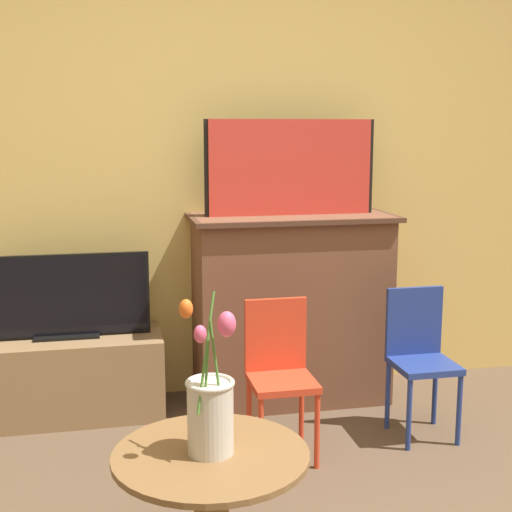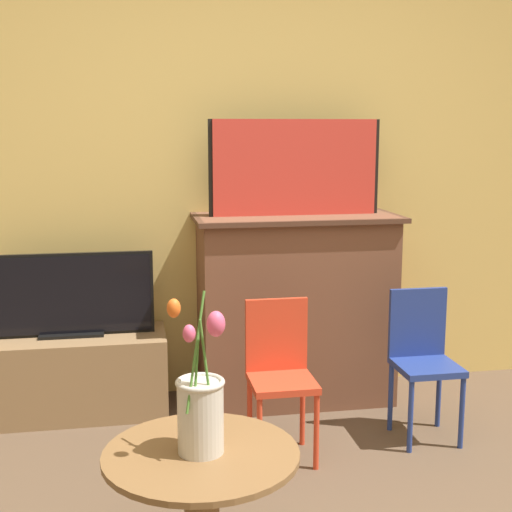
{
  "view_description": "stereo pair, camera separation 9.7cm",
  "coord_description": "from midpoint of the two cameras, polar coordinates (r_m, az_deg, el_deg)",
  "views": [
    {
      "loc": [
        -0.67,
        -1.68,
        1.45
      ],
      "look_at": [
        -0.04,
        1.22,
        0.91
      ],
      "focal_mm": 50.0,
      "sensor_mm": 36.0,
      "label": 1
    },
    {
      "loc": [
        -0.57,
        -1.7,
        1.45
      ],
      "look_at": [
        -0.04,
        1.22,
        0.91
      ],
      "focal_mm": 50.0,
      "sensor_mm": 36.0,
      "label": 2
    }
  ],
  "objects": [
    {
      "name": "tv_stand",
      "position": [
        3.79,
        -15.45,
        -9.3
      ],
      "size": [
        0.94,
        0.4,
        0.41
      ],
      "color": "olive",
      "rests_on": "ground"
    },
    {
      "name": "fireplace_mantel",
      "position": [
        3.8,
        2.06,
        -4.01
      ],
      "size": [
        1.07,
        0.48,
        1.0
      ],
      "color": "brown",
      "rests_on": "ground"
    },
    {
      "name": "chair_blue",
      "position": [
        3.48,
        12.17,
        -7.51
      ],
      "size": [
        0.28,
        0.28,
        0.7
      ],
      "color": "navy",
      "rests_on": "ground"
    },
    {
      "name": "chair_red",
      "position": [
        3.19,
        1.0,
        -8.94
      ],
      "size": [
        0.28,
        0.28,
        0.7
      ],
      "color": "red",
      "rests_on": "ground"
    },
    {
      "name": "tv_monitor",
      "position": [
        3.68,
        -15.74,
        -3.23
      ],
      "size": [
        0.83,
        0.12,
        0.42
      ],
      "color": "black",
      "rests_on": "tv_stand"
    },
    {
      "name": "vase_tulips",
      "position": [
        2.21,
        -4.94,
        -12.05
      ],
      "size": [
        0.18,
        0.22,
        0.52
      ],
      "color": "beige",
      "rests_on": "side_table"
    },
    {
      "name": "side_table",
      "position": [
        2.35,
        -4.84,
        -18.91
      ],
      "size": [
        0.61,
        0.61,
        0.47
      ],
      "color": "brown",
      "rests_on": "ground"
    },
    {
      "name": "painting",
      "position": [
        3.69,
        2.02,
        7.09
      ],
      "size": [
        0.89,
        0.03,
        0.49
      ],
      "color": "black",
      "rests_on": "fireplace_mantel"
    },
    {
      "name": "wall_back",
      "position": [
        3.87,
        -2.96,
        8.75
      ],
      "size": [
        8.0,
        0.06,
        2.7
      ],
      "color": "#E0BC66",
      "rests_on": "ground"
    }
  ]
}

